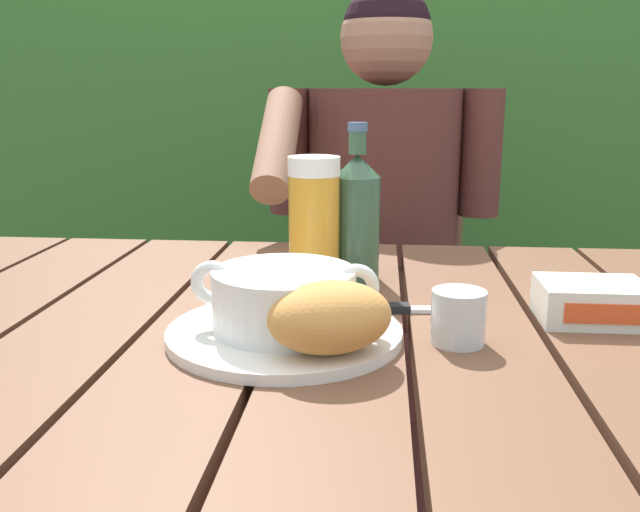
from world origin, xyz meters
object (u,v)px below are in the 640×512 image
chair_near_diner (380,322)px  person_eating (381,238)px  water_glass_small (458,317)px  beer_bottle (357,215)px  serving_plate (285,333)px  beer_glass (314,221)px  bread_roll (330,317)px  butter_tub (592,302)px  soup_bowl (284,297)px  table_knife (408,309)px

chair_near_diner → person_eating: size_ratio=0.81×
water_glass_small → beer_bottle: bearing=115.5°
chair_near_diner → serving_plate: chair_near_diner is taller
chair_near_diner → beer_glass: chair_near_diner is taller
chair_near_diner → beer_bottle: bearing=-93.2°
bread_roll → water_glass_small: (0.13, 0.07, -0.02)m
bread_roll → water_glass_small: bread_roll is taller
chair_near_diner → water_glass_small: size_ratio=17.26×
bread_roll → butter_tub: size_ratio=1.26×
soup_bowl → butter_tub: size_ratio=1.68×
person_eating → beer_glass: size_ratio=7.00×
butter_tub → table_knife: (-0.22, 0.01, -0.02)m
person_eating → butter_tub: 0.68m
person_eating → bread_roll: bearing=-93.6°
beer_glass → beer_bottle: 0.07m
bread_roll → beer_bottle: bearing=87.5°
beer_glass → beer_bottle: bearing=30.4°
bread_roll → table_knife: 0.19m
bread_roll → table_knife: size_ratio=1.04×
chair_near_diner → water_glass_small: 0.99m
beer_bottle → serving_plate: bearing=-105.3°
soup_bowl → beer_glass: 0.22m
serving_plate → table_knife: (0.14, 0.10, -0.00)m
person_eating → table_knife: 0.62m
serving_plate → beer_bottle: size_ratio=1.16×
bread_roll → beer_glass: bearing=98.8°
beer_bottle → table_knife: 0.19m
person_eating → beer_glass: 0.53m
butter_tub → water_glass_small: bearing=-151.4°
butter_tub → chair_near_diner: bearing=106.5°
water_glass_small → butter_tub: 0.19m
bread_roll → water_glass_small: 0.15m
person_eating → bread_roll: size_ratio=8.10×
bread_roll → beer_bottle: size_ratio=0.69×
chair_near_diner → table_knife: 0.88m
beer_bottle → beer_glass: bearing=-149.6°
chair_near_diner → beer_glass: bearing=-97.7°
bread_roll → beer_glass: 0.29m
person_eating → beer_glass: (-0.09, -0.51, 0.13)m
bread_roll → beer_glass: (-0.04, 0.28, 0.04)m
serving_plate → table_knife: size_ratio=1.75×
soup_bowl → chair_near_diner: bearing=83.4°
serving_plate → beer_bottle: 0.28m
person_eating → bread_roll: 0.80m
chair_near_diner → bread_roll: size_ratio=6.59×
beer_bottle → table_knife: size_ratio=1.50×
beer_glass → table_knife: (0.13, -0.11, -0.09)m
water_glass_small → table_knife: size_ratio=0.40×
serving_plate → soup_bowl: 0.04m
bread_roll → soup_bowl: bearing=130.6°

